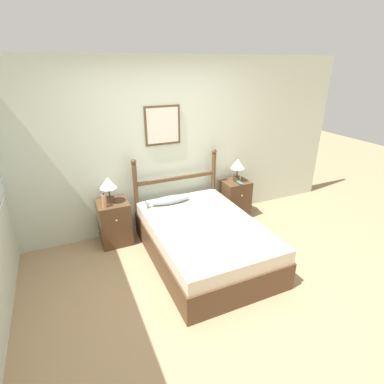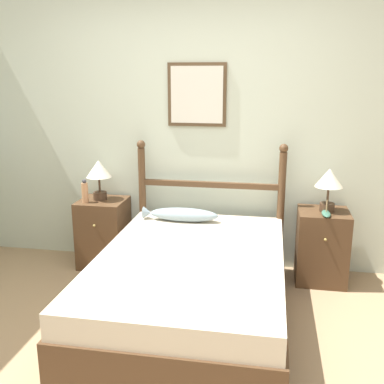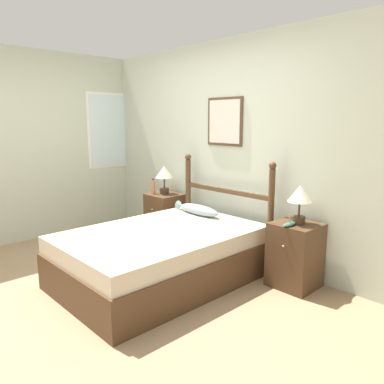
# 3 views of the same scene
# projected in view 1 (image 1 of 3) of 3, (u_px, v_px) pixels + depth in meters

# --- Properties ---
(ground_plane) EXTENTS (16.00, 16.00, 0.00)m
(ground_plane) POSITION_uv_depth(u_px,v_px,m) (211.00, 288.00, 3.52)
(ground_plane) COLOR #9E7F5B
(wall_back) EXTENTS (6.40, 0.08, 2.55)m
(wall_back) POSITION_uv_depth(u_px,v_px,m) (159.00, 147.00, 4.46)
(wall_back) COLOR beige
(wall_back) RESTS_ON ground_plane
(bed) EXTENTS (1.35, 2.00, 0.53)m
(bed) POSITION_uv_depth(u_px,v_px,m) (204.00, 240.00, 3.98)
(bed) COLOR #4C331E
(bed) RESTS_ON ground_plane
(headboard) EXTENTS (1.36, 0.08, 1.20)m
(headboard) POSITION_uv_depth(u_px,v_px,m) (177.00, 188.00, 4.63)
(headboard) COLOR #4C331E
(headboard) RESTS_ON ground_plane
(nightstand_left) EXTENTS (0.43, 0.44, 0.64)m
(nightstand_left) POSITION_uv_depth(u_px,v_px,m) (115.00, 222.00, 4.31)
(nightstand_left) COLOR #4C331E
(nightstand_left) RESTS_ON ground_plane
(nightstand_right) EXTENTS (0.43, 0.44, 0.64)m
(nightstand_right) POSITION_uv_depth(u_px,v_px,m) (234.00, 199.00, 5.07)
(nightstand_right) COLOR #4C331E
(nightstand_right) RESTS_ON ground_plane
(table_lamp_left) EXTENTS (0.23, 0.23, 0.38)m
(table_lamp_left) POSITION_uv_depth(u_px,v_px,m) (108.00, 185.00, 4.08)
(table_lamp_left) COLOR #422D1E
(table_lamp_left) RESTS_ON nightstand_left
(table_lamp_right) EXTENTS (0.23, 0.23, 0.38)m
(table_lamp_right) POSITION_uv_depth(u_px,v_px,m) (238.00, 166.00, 4.84)
(table_lamp_right) COLOR #422D1E
(table_lamp_right) RESTS_ON nightstand_right
(bottle) EXTENTS (0.06, 0.06, 0.22)m
(bottle) POSITION_uv_depth(u_px,v_px,m) (104.00, 200.00, 4.01)
(bottle) COLOR tan
(bottle) RESTS_ON nightstand_left
(model_boat) EXTENTS (0.07, 0.19, 0.14)m
(model_boat) POSITION_uv_depth(u_px,v_px,m) (240.00, 182.00, 4.82)
(model_boat) COLOR #386651
(model_boat) RESTS_ON nightstand_right
(fish_pillow) EXTENTS (0.67, 0.16, 0.12)m
(fish_pillow) POSITION_uv_depth(u_px,v_px,m) (169.00, 200.00, 4.38)
(fish_pillow) COLOR #8499A3
(fish_pillow) RESTS_ON bed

